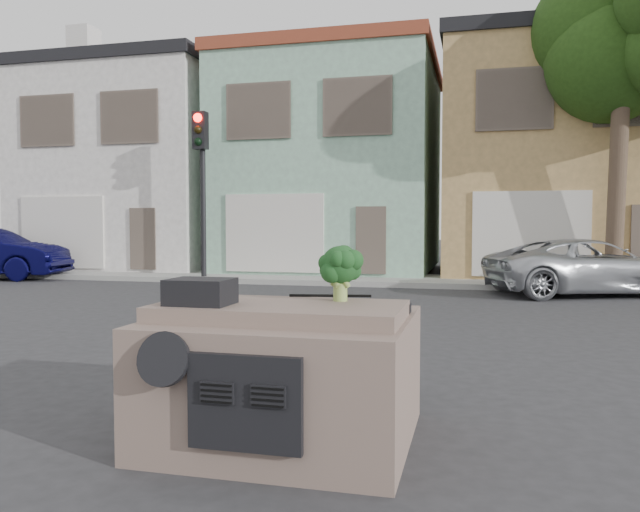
% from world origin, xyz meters
% --- Properties ---
extents(ground_plane, '(120.00, 120.00, 0.00)m').
position_xyz_m(ground_plane, '(0.00, 0.00, 0.00)').
color(ground_plane, '#303033').
rests_on(ground_plane, ground).
extents(sidewalk, '(40.00, 3.00, 0.15)m').
position_xyz_m(sidewalk, '(0.00, 10.50, 0.07)').
color(sidewalk, gray).
rests_on(sidewalk, ground).
extents(townhouse_white, '(7.20, 8.20, 7.55)m').
position_xyz_m(townhouse_white, '(-11.00, 14.50, 3.77)').
color(townhouse_white, silver).
rests_on(townhouse_white, ground).
extents(townhouse_mint, '(7.20, 8.20, 7.55)m').
position_xyz_m(townhouse_mint, '(-3.50, 14.50, 3.77)').
color(townhouse_mint, '#8CBA9E').
rests_on(townhouse_mint, ground).
extents(townhouse_tan, '(7.20, 8.20, 7.55)m').
position_xyz_m(townhouse_tan, '(4.00, 14.50, 3.77)').
color(townhouse_tan, tan).
rests_on(townhouse_tan, ground).
extents(silver_pickup, '(5.42, 3.83, 1.37)m').
position_xyz_m(silver_pickup, '(4.18, 8.52, 0.00)').
color(silver_pickup, '#B9BCC2').
rests_on(silver_pickup, ground).
extents(traffic_signal, '(0.40, 0.40, 5.10)m').
position_xyz_m(traffic_signal, '(-6.50, 9.50, 2.55)').
color(traffic_signal, black).
rests_on(traffic_signal, ground).
extents(tree_near, '(4.40, 4.00, 8.50)m').
position_xyz_m(tree_near, '(5.00, 9.80, 4.25)').
color(tree_near, '#214112').
rests_on(tree_near, ground).
extents(car_dashboard, '(2.00, 1.80, 1.12)m').
position_xyz_m(car_dashboard, '(0.00, -3.00, 0.56)').
color(car_dashboard, '#776157').
rests_on(car_dashboard, ground).
extents(instrument_hump, '(0.48, 0.38, 0.20)m').
position_xyz_m(instrument_hump, '(-0.58, -3.35, 1.22)').
color(instrument_hump, black).
rests_on(instrument_hump, car_dashboard).
extents(wiper_arm, '(0.69, 0.15, 0.02)m').
position_xyz_m(wiper_arm, '(0.28, -2.62, 1.13)').
color(wiper_arm, black).
rests_on(wiper_arm, car_dashboard).
extents(broccoli, '(0.50, 0.50, 0.46)m').
position_xyz_m(broccoli, '(0.42, -2.87, 1.35)').
color(broccoli, '#143916').
rests_on(broccoli, car_dashboard).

